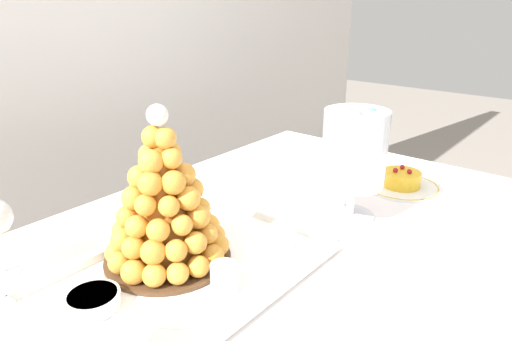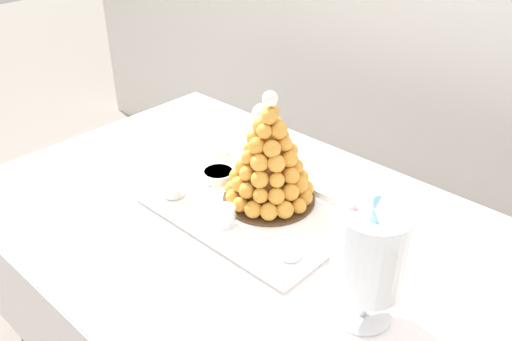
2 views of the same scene
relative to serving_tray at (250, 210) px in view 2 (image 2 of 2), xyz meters
The scene contains 9 objects.
buffet_table 0.15m from the serving_tray, 19.92° to the right, with size 1.69×0.99×0.75m.
serving_tray is the anchor object (origin of this frame).
croquembouche 0.14m from the serving_tray, 85.42° to the left, with size 0.25×0.25×0.32m.
dessert_cup_left 0.23m from the serving_tray, 155.23° to the right, with size 0.06×0.06×0.06m.
dessert_cup_mid_left 0.10m from the serving_tray, 89.79° to the right, with size 0.05×0.05×0.05m.
dessert_cup_centre 0.22m from the serving_tray, 20.41° to the right, with size 0.05×0.05×0.05m.
creme_brulee_ramekin 0.18m from the serving_tray, 164.12° to the left, with size 0.09×0.09×0.03m.
macaron_goblet 0.47m from the serving_tray, 14.67° to the right, with size 0.16×0.15×0.28m.
wine_glass 0.38m from the serving_tray, 127.46° to the left, with size 0.07×0.07×0.15m.
Camera 2 is at (0.70, -0.81, 1.58)m, focal length 37.74 mm.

